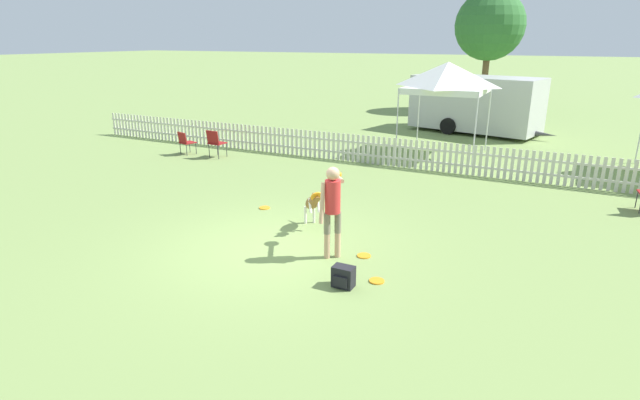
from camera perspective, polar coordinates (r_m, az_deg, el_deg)
The scene contains 13 objects.
ground_plane at distance 9.64m, azimuth -5.33°, elevation -5.50°, with size 240.00×240.00×0.00m, color olive.
handler_person at distance 8.87m, azimuth 1.44°, elevation -0.12°, with size 0.61×1.11×1.71m.
leaping_dog at distance 10.41m, azimuth -0.84°, elevation -0.30°, with size 0.78×0.87×0.92m.
frisbee_near_handler at distance 11.86m, azimuth -6.36°, elevation -0.89°, with size 0.25×0.25×0.02m.
frisbee_near_dog at distance 9.28m, azimuth 5.04°, elevation -6.36°, with size 0.25×0.25×0.02m.
frisbee_midfield at distance 8.40m, azimuth 6.50°, elevation -9.17°, with size 0.25×0.25×0.02m.
backpack_on_grass at distance 8.13m, azimuth 2.68°, elevation -8.76°, with size 0.35×0.27×0.35m.
picket_fence at distance 15.74m, azimuth 8.49°, elevation 5.41°, with size 24.47×0.04×0.90m.
folding_chair_blue_left at distance 17.07m, azimuth -11.88°, elevation 6.60°, with size 0.52×0.54×0.93m.
folding_chair_green_right at distance 17.82m, azimuth -15.13°, elevation 6.53°, with size 0.56×0.57×0.79m.
canopy_tent_secondary at distance 17.55m, azimuth 14.36°, elevation 13.42°, with size 2.56×2.56×3.09m.
equipment_trailer at distance 22.28m, azimuth 17.38°, elevation 10.52°, with size 6.04×3.30×2.33m.
tree_left_grove at distance 29.28m, azimuth 18.84°, elevation 18.32°, with size 3.63×3.63×6.28m.
Camera 1 is at (4.74, -7.47, 3.83)m, focal length 28.00 mm.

